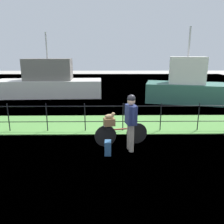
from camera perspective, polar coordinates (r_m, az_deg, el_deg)
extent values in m
plane|color=#B2ADA3|center=(6.56, -2.38, -10.59)|extent=(60.00, 60.00, 0.00)
cube|color=#569342|center=(9.11, -1.92, -3.04)|extent=(27.00, 2.40, 0.03)
plane|color=slate|center=(15.67, -1.45, 4.57)|extent=(30.00, 30.00, 0.00)
cylinder|color=black|center=(8.95, -24.80, -1.34)|extent=(0.04, 0.04, 1.05)
cylinder|color=black|center=(8.48, -16.23, -1.39)|extent=(0.04, 0.04, 1.05)
cylinder|color=black|center=(8.22, -6.89, -1.40)|extent=(0.04, 0.04, 1.05)
cylinder|color=black|center=(8.19, 2.79, -1.37)|extent=(0.04, 0.04, 1.05)
cylinder|color=black|center=(8.39, 12.27, -1.31)|extent=(0.04, 0.04, 1.05)
cylinder|color=black|center=(8.81, 21.09, -1.21)|extent=(0.04, 0.04, 1.05)
cylinder|color=black|center=(8.22, -2.05, -2.44)|extent=(18.00, 0.03, 0.03)
cylinder|color=black|center=(8.07, -2.09, 1.48)|extent=(18.00, 0.03, 0.03)
cylinder|color=black|center=(7.19, 6.31, -5.41)|extent=(0.67, 0.19, 0.67)
cylinder|color=black|center=(6.93, -1.66, -6.11)|extent=(0.67, 0.19, 0.67)
cylinder|color=#9E2D2D|center=(6.98, 2.42, -4.35)|extent=(0.78, 0.21, 0.04)
cube|color=black|center=(6.87, -0.69, -4.19)|extent=(0.21, 0.13, 0.06)
cube|color=slate|center=(6.84, -0.69, -3.47)|extent=(0.39, 0.23, 0.02)
cube|color=brown|center=(6.81, -0.70, -2.51)|extent=(0.37, 0.32, 0.22)
ellipsoid|color=tan|center=(6.76, -0.70, -1.08)|extent=(0.30, 0.20, 0.13)
sphere|color=tan|center=(6.77, 0.29, -0.54)|extent=(0.11, 0.11, 0.11)
cylinder|color=gray|center=(6.74, 4.44, -6.09)|extent=(0.14, 0.14, 0.82)
cylinder|color=gray|center=(6.57, 4.97, -6.69)|extent=(0.14, 0.14, 0.82)
cube|color=navy|center=(6.44, 4.83, -0.66)|extent=(0.34, 0.45, 0.56)
cylinder|color=navy|center=(6.63, 4.26, 0.07)|extent=(0.10, 0.10, 0.50)
cylinder|color=navy|center=(6.23, 5.46, -0.94)|extent=(0.10, 0.10, 0.50)
sphere|color=tan|center=(6.34, 4.91, 2.74)|extent=(0.22, 0.22, 0.22)
sphere|color=black|center=(6.33, 4.93, 3.42)|extent=(0.23, 0.23, 0.23)
cube|color=#28517A|center=(6.45, -1.06, -9.07)|extent=(0.19, 0.28, 0.40)
cube|color=silver|center=(15.30, -15.59, 5.84)|extent=(6.82, 2.26, 1.09)
cube|color=slate|center=(15.17, -15.92, 10.38)|extent=(3.02, 1.51, 1.34)
cylinder|color=#B2B2B2|center=(15.13, -16.33, 15.92)|extent=(0.10, 0.10, 1.60)
cube|color=#336656|center=(13.79, 18.08, 4.71)|extent=(4.79, 3.01, 1.10)
cube|color=silver|center=(13.64, 18.52, 10.06)|extent=(2.23, 1.83, 1.49)
cylinder|color=#B2B2B2|center=(13.61, 19.08, 16.54)|extent=(0.10, 0.10, 1.60)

